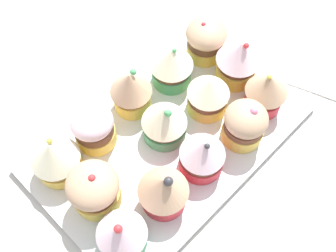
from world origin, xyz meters
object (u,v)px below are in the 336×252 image
Objects in this scene: cupcake_3 at (245,124)px; cupcake_8 at (238,61)px; cupcake_2 at (204,153)px; cupcake_4 at (266,91)px; baking_tray at (168,138)px; cupcake_6 at (163,123)px; cupcake_0 at (122,234)px; cupcake_5 at (92,187)px; cupcake_10 at (94,128)px; cupcake_13 at (206,39)px; cupcake_9 at (55,157)px; cupcake_11 at (133,88)px; cupcake_1 at (163,190)px; cupcake_7 at (208,94)px; napkin at (310,51)px; cupcake_12 at (171,65)px.

cupcake_3 is 10.05cm from cupcake_8.
cupcake_4 reaches higher than cupcake_2.
baking_tray is 4.04cm from cupcake_6.
cupcake_5 is (1.30, 6.88, -0.02)cm from cupcake_0.
baking_tray is 7.41cm from cupcake_2.
cupcake_10 and cupcake_13 have the same top height.
cupcake_11 reaches higher than cupcake_9.
cupcake_2 is (14.46, 0.24, -0.24)cm from cupcake_0.
cupcake_11 is (-6.80, 14.47, 0.57)cm from cupcake_3.
cupcake_1 is at bearing -149.88° from cupcake_13.
cupcake_11 is at bearing 131.17° from cupcake_7.
cupcake_13 is 0.44× the size of napkin.
cupcake_4 is at bearing -43.79° from cupcake_7.
napkin is at bearing 4.10° from cupcake_4.
cupcake_9 is at bearing 117.04° from cupcake_1.
cupcake_7 is at bearing 89.54° from cupcake_3.
cupcake_0 is 22.34cm from cupcake_7.
cupcake_10 is (-14.67, 7.29, 0.11)cm from cupcake_7.
cupcake_4 is at bearing 0.13° from cupcake_1.
cupcake_10 is at bearing 91.25° from cupcake_1.
cupcake_10 is 21.66cm from cupcake_13.
cupcake_6 reaches higher than napkin.
cupcake_1 is at bearing 2.18° from cupcake_0.
cupcake_13 is (27.99, -0.57, -0.34)cm from cupcake_9.
cupcake_10 is at bearing 48.40° from cupcake_5.
cupcake_6 is 14.63cm from cupcake_8.
cupcake_11 is at bearing 133.37° from cupcake_4.
cupcake_11 reaches higher than cupcake_6.
cupcake_3 reaches higher than cupcake_6.
cupcake_4 is at bearing -95.48° from cupcake_13.
cupcake_10 is at bearing 136.38° from cupcake_3.
napkin is at bearing -16.30° from cupcake_9.
napkin is (41.31, 1.32, -4.55)cm from cupcake_0.
cupcake_10 is at bearing 62.41° from cupcake_0.
cupcake_0 is at bearing -148.95° from cupcake_12.
cupcake_7 is 0.88× the size of cupcake_9.
cupcake_8 is 0.53× the size of napkin.
cupcake_6 is (-0.55, 6.93, -0.05)cm from cupcake_2.
cupcake_10 is 0.86× the size of cupcake_11.
cupcake_5 is at bearing 177.13° from cupcake_7.
cupcake_7 is at bearing -2.87° from cupcake_5.
cupcake_5 reaches higher than baking_tray.
cupcake_9 is (-6.62, 12.97, -0.18)cm from cupcake_1.
cupcake_4 is 1.13× the size of cupcake_7.
cupcake_6 is (6.75, 6.89, -0.51)cm from cupcake_1.
baking_tray is 13.59cm from cupcake_5.
napkin is (13.97, 1.00, -4.69)cm from cupcake_4.
napkin is (40.77, -11.92, -4.61)cm from cupcake_9.
cupcake_0 is at bearing -179.06° from cupcake_2.
cupcake_8 is at bearing -0.20° from baking_tray.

